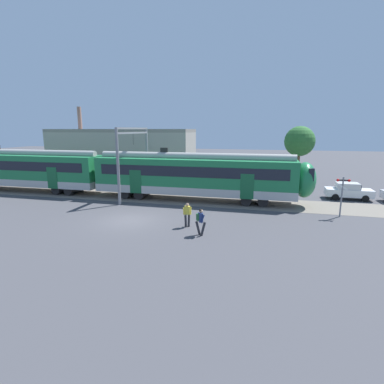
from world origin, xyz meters
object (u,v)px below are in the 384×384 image
at_px(commuter_train, 27,170).
at_px(crossing_signal, 342,190).
at_px(pedestrian_yellow, 187,213).
at_px(parked_car_white, 348,191).
at_px(pedestrian_navy, 200,220).

relative_size(commuter_train, crossing_signal, 18.88).
bearing_deg(crossing_signal, commuter_train, 174.92).
distance_m(pedestrian_yellow, parked_car_white, 16.84).
relative_size(commuter_train, pedestrian_navy, 33.99).
relative_size(pedestrian_yellow, parked_car_white, 0.41).
height_order(commuter_train, pedestrian_yellow, commuter_train).
distance_m(commuter_train, pedestrian_yellow, 20.77).
distance_m(parked_car_white, crossing_signal, 6.82).
bearing_deg(commuter_train, pedestrian_yellow, -21.52).
bearing_deg(pedestrian_navy, pedestrian_yellow, 130.77).
height_order(pedestrian_navy, parked_car_white, pedestrian_navy).
relative_size(pedestrian_navy, crossing_signal, 0.56).
distance_m(commuter_train, crossing_signal, 29.80).
height_order(pedestrian_yellow, parked_car_white, pedestrian_yellow).
relative_size(pedestrian_navy, parked_car_white, 0.41).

